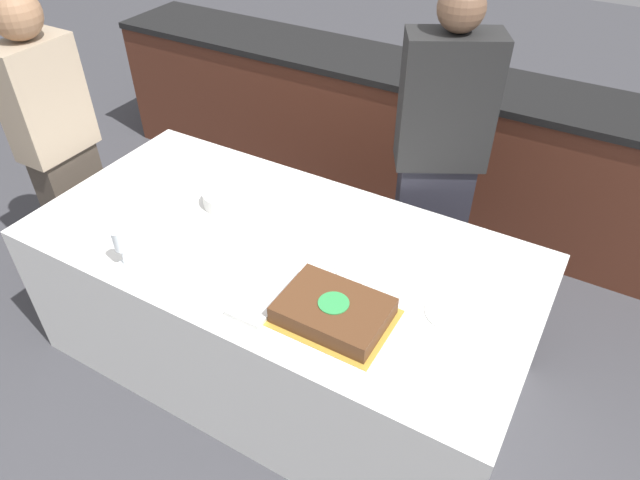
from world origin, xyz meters
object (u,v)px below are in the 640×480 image
at_px(person_seated_left, 59,146).
at_px(person_cutting_cake, 438,164).
at_px(cake, 333,311).
at_px(wine_glass, 119,243).
at_px(plate_stack, 226,198).

bearing_deg(person_seated_left, person_cutting_cake, -66.17).
xyz_separation_m(cake, wine_glass, (-0.86, -0.16, 0.07)).
height_order(person_cutting_cake, person_seated_left, person_cutting_cake).
relative_size(cake, person_seated_left, 0.27).
bearing_deg(plate_stack, person_cutting_cake, 39.66).
distance_m(plate_stack, wine_glass, 0.55).
bearing_deg(cake, person_cutting_cake, 90.00).
relative_size(wine_glass, person_seated_left, 0.11).
bearing_deg(wine_glass, person_seated_left, 153.52).
xyz_separation_m(plate_stack, wine_glass, (-0.10, -0.54, 0.08)).
bearing_deg(cake, person_seated_left, 171.45).
distance_m(plate_stack, person_seated_left, 0.95).
bearing_deg(person_cutting_cake, wine_glass, 25.29).
height_order(wine_glass, person_cutting_cake, person_cutting_cake).
relative_size(plate_stack, person_seated_left, 0.13).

